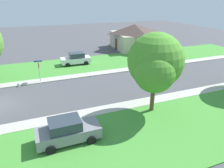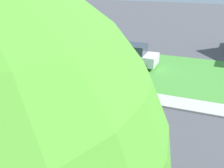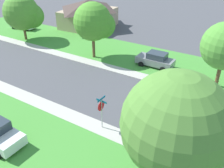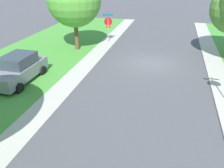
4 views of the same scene
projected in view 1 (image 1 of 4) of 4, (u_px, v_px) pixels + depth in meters
sidewalk_east at (133, 104)px, 19.55m from camera, size 1.40×56.00×0.10m
lawn_east at (162, 132)px, 15.53m from camera, size 8.00×56.00×0.08m
sidewalk_west at (100, 73)px, 27.61m from camera, size 1.40×56.00×0.10m
lawn_west at (90, 63)px, 31.65m from camera, size 8.00×56.00×0.08m
stop_sign_far_corner at (39, 66)px, 24.20m from camera, size 0.92×0.92×2.77m
car_white_near_corner at (76, 59)px, 30.93m from camera, size 2.12×4.34×1.76m
car_green_kerbside_mid at (168, 52)px, 35.04m from camera, size 2.07×4.32×1.76m
car_grey_across_road at (68, 131)px, 14.26m from camera, size 2.04×4.30×1.76m
tree_across_left at (155, 64)px, 16.61m from camera, size 4.88×4.54×6.82m
house_left_setback at (134, 36)px, 40.25m from camera, size 9.57×8.46×4.60m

